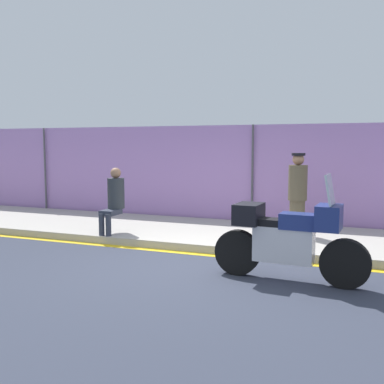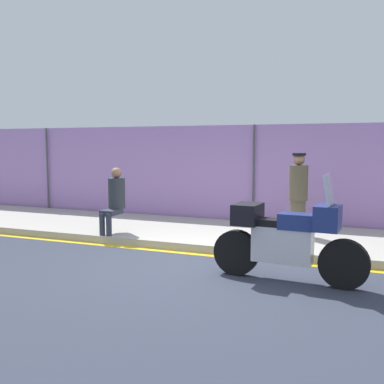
# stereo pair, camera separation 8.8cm
# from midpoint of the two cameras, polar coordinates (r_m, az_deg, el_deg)

# --- Properties ---
(ground_plane) EXTENTS (120.00, 120.00, 0.00)m
(ground_plane) POSITION_cam_midpoint_polar(r_m,az_deg,el_deg) (7.27, 0.94, -9.36)
(ground_plane) COLOR #333847
(sidewalk) EXTENTS (43.98, 2.82, 0.15)m
(sidewalk) POSITION_cam_midpoint_polar(r_m,az_deg,el_deg) (9.31, 5.87, -5.51)
(sidewalk) COLOR #ADA89E
(sidewalk) RESTS_ON ground_plane
(curb_paint_stripe) EXTENTS (43.98, 0.18, 0.01)m
(curb_paint_stripe) POSITION_cam_midpoint_polar(r_m,az_deg,el_deg) (7.93, 2.83, -8.04)
(curb_paint_stripe) COLOR gold
(curb_paint_stripe) RESTS_ON ground_plane
(storefront_fence) EXTENTS (41.78, 0.17, 2.39)m
(storefront_fence) POSITION_cam_midpoint_polar(r_m,az_deg,el_deg) (10.60, 8.18, 1.99)
(storefront_fence) COLOR #AD7FC6
(storefront_fence) RESTS_ON ground_plane
(motorcycle) EXTENTS (2.21, 0.58, 1.54)m
(motorcycle) POSITION_cam_midpoint_polar(r_m,az_deg,el_deg) (6.49, 12.26, -5.70)
(motorcycle) COLOR black
(motorcycle) RESTS_ON ground_plane
(officer_standing) EXTENTS (0.37, 0.37, 1.62)m
(officer_standing) POSITION_cam_midpoint_polar(r_m,az_deg,el_deg) (9.08, 13.60, -0.18)
(officer_standing) COLOR brown
(officer_standing) RESTS_ON sidewalk
(person_seated_on_curb) EXTENTS (0.34, 0.66, 1.32)m
(person_seated_on_curb) POSITION_cam_midpoint_polar(r_m,az_deg,el_deg) (9.24, -9.49, -0.58)
(person_seated_on_curb) COLOR #2D3342
(person_seated_on_curb) RESTS_ON sidewalk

